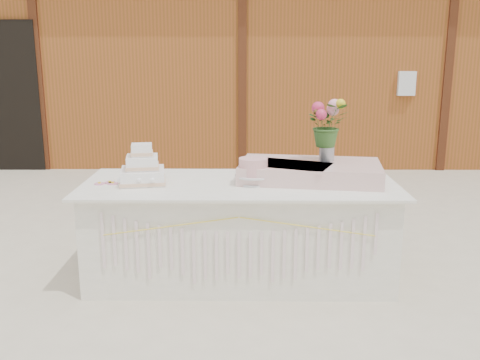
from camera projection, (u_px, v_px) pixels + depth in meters
The scene contains 9 objects.
ground at pixel (240, 276), 4.27m from camera, with size 80.00×80.00×0.00m, color beige.
barn at pixel (242, 56), 9.71m from camera, with size 12.60×4.60×3.30m.
cake_table at pixel (240, 230), 4.17m from camera, with size 2.40×1.00×0.77m.
wedding_cake at pixel (143, 170), 4.05m from camera, with size 0.38×0.38×0.30m.
pink_cake_stand at pixel (253, 170), 4.02m from camera, with size 0.28×0.28×0.20m.
satin_runner at pixel (310, 171), 4.17m from camera, with size 1.08×0.62×0.14m, color beige.
flower_vase at pixel (327, 151), 4.21m from camera, with size 0.12×0.12×0.16m, color #A8A8AD.
bouquet at pixel (328, 118), 4.15m from camera, with size 0.31×0.27×0.35m, color #345D25.
loose_flowers at pixel (109, 178), 4.21m from camera, with size 0.16×0.38×0.02m, color pink, non-canonical shape.
Camera 1 is at (0.04, -3.97, 1.74)m, focal length 40.00 mm.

